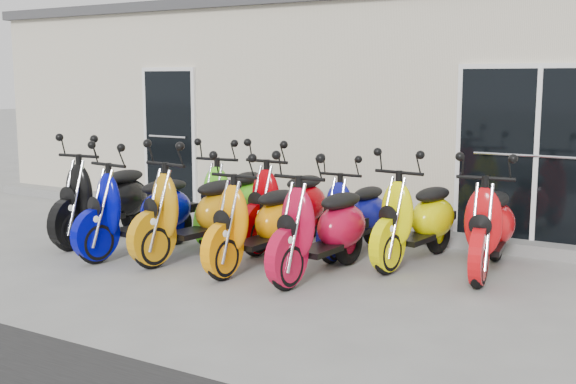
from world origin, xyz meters
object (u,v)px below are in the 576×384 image
Objects in this scene: scooter_back_green at (233,188)px; scooter_back_extra at (490,212)px; scooter_back_blue at (355,203)px; scooter_back_yellow at (416,205)px; scooter_front_red at (321,213)px; scooter_back_red at (287,192)px; scooter_front_orange_a at (195,198)px; scooter_front_black at (104,186)px; scooter_front_orange_b at (257,209)px; scooter_front_blue at (139,197)px.

scooter_back_extra is at bearing -7.18° from scooter_back_green.
scooter_back_yellow reaches higher than scooter_back_blue.
scooter_back_red is (-1.07, 1.04, 0.00)m from scooter_front_red.
scooter_front_orange_a reaches higher than scooter_front_red.
scooter_back_red is at bearing -8.43° from scooter_back_green.
scooter_front_orange_a is 3.39m from scooter_back_extra.
scooter_front_black is 2.52m from scooter_front_orange_b.
scooter_back_green is (0.49, 1.28, -0.01)m from scooter_front_blue.
scooter_back_yellow is (2.35, 1.10, -0.04)m from scooter_front_orange_a.
scooter_back_red is (0.85, -0.02, 0.01)m from scooter_back_green.
scooter_front_blue reaches higher than scooter_front_orange_b.
scooter_front_orange_a is 1.03× the size of scooter_front_red.
scooter_back_yellow is (2.58, 0.01, -0.00)m from scooter_back_green.
scooter_front_orange_a is at bearing -9.28° from scooter_front_black.
scooter_back_green is 3.43m from scooter_back_extra.
scooter_back_yellow is 0.99× the size of scooter_back_extra.
scooter_back_blue is at bearing 45.95° from scooter_front_orange_a.
scooter_back_green is at bearing -178.14° from scooter_back_red.
scooter_front_red is 1.02× the size of scooter_back_yellow.
scooter_back_blue is at bearing 13.47° from scooter_front_black.
scooter_back_extra reaches higher than scooter_back_blue.
scooter_front_red is at bearing -41.20° from scooter_back_red.
scooter_back_green is 1.09× the size of scooter_back_blue.
scooter_front_black reaches higher than scooter_front_orange_a.
scooter_front_black reaches higher than scooter_back_red.
scooter_back_yellow is (3.07, 1.29, -0.02)m from scooter_front_blue.
scooter_back_blue is 0.92× the size of scooter_back_extra.
scooter_back_red reaches higher than scooter_back_blue.
scooter_back_red is 1.11× the size of scooter_back_blue.
scooter_front_orange_b is 0.99× the size of scooter_back_yellow.
scooter_front_blue is 2.42m from scooter_front_red.
scooter_back_yellow is (3.97, 0.98, -0.04)m from scooter_front_black.
scooter_front_blue is 1.03× the size of scooter_front_orange_b.
scooter_front_black is 3.30m from scooter_front_red.
scooter_back_extra is at bearing 6.64° from scooter_back_yellow.
scooter_front_blue is 2.63m from scooter_back_blue.
scooter_back_extra is (1.52, 1.06, -0.01)m from scooter_front_red.
scooter_back_green is 2.58m from scooter_back_yellow.
scooter_front_red is at bearing 6.70° from scooter_front_orange_b.
scooter_front_orange_b is 0.79m from scooter_front_red.
scooter_front_black reaches higher than scooter_back_extra.
scooter_front_orange_b is at bearing -51.93° from scooter_back_green.
scooter_front_blue is 1.02× the size of scooter_back_extra.
scooter_front_blue is (0.90, -0.31, -0.02)m from scooter_front_black.
scooter_front_black is 2.43m from scooter_back_red.
scooter_front_black reaches higher than scooter_back_blue.
scooter_front_orange_a is (1.61, -0.12, -0.00)m from scooter_front_black.
scooter_back_yellow is (0.67, 1.06, -0.01)m from scooter_front_red.
scooter_back_green is 1.00× the size of scooter_back_extra.
scooter_back_red is 2.58m from scooter_back_extra.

